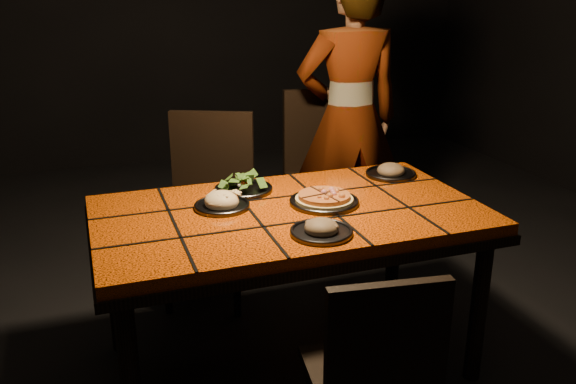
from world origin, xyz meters
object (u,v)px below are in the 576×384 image
object	(u,v)px
chair_near	(374,371)
dining_table	(289,226)
diner	(349,119)
plate_pizza	(324,200)
chair_far_right	(325,163)
plate_pasta	(222,203)
chair_far_left	(210,194)

from	to	relation	value
chair_near	dining_table	bearing A→B (deg)	-81.44
diner	plate_pizza	xyz separation A→B (m)	(-0.55, -0.96, -0.11)
chair_near	diner	distance (m)	1.93
dining_table	chair_near	size ratio (longest dim) A/B	1.93
chair_far_right	plate_pizza	distance (m)	1.16
plate_pizza	chair_far_right	bearing A→B (deg)	67.02
plate_pizza	plate_pasta	size ratio (longest dim) A/B	1.27
chair_far_left	chair_far_right	bearing A→B (deg)	42.91
diner	plate_pasta	xyz separation A→B (m)	(-0.98, -0.86, -0.11)
chair_near	plate_pizza	world-z (taller)	chair_near
chair_far_right	plate_pasta	xyz separation A→B (m)	(-0.87, -0.96, 0.18)
dining_table	plate_pasta	size ratio (longest dim) A/B	6.90
dining_table	chair_near	xyz separation A→B (m)	(0.01, -0.79, -0.19)
dining_table	chair_near	world-z (taller)	chair_near
dining_table	chair_far_right	bearing A→B (deg)	60.24
dining_table	plate_pizza	xyz separation A→B (m)	(0.16, 0.01, 0.10)
plate_pasta	dining_table	bearing A→B (deg)	-22.12
plate_pasta	diner	bearing A→B (deg)	41.41
chair_near	chair_far_left	world-z (taller)	chair_far_left
dining_table	plate_pasta	distance (m)	0.30
dining_table	diner	bearing A→B (deg)	53.58
dining_table	chair_far_left	distance (m)	0.82
chair_far_right	plate_pizza	bearing A→B (deg)	-108.38
diner	plate_pasta	world-z (taller)	diner
chair_far_left	chair_far_right	size ratio (longest dim) A/B	0.97
plate_pizza	plate_pasta	bearing A→B (deg)	167.43
chair_near	plate_pasta	size ratio (longest dim) A/B	3.58
dining_table	chair_far_right	world-z (taller)	chair_far_right
dining_table	chair_far_left	xyz separation A→B (m)	(-0.17, 0.80, -0.10)
chair_far_left	plate_pizza	size ratio (longest dim) A/B	3.34
chair_near	diner	size ratio (longest dim) A/B	0.48
dining_table	plate_pizza	distance (m)	0.19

